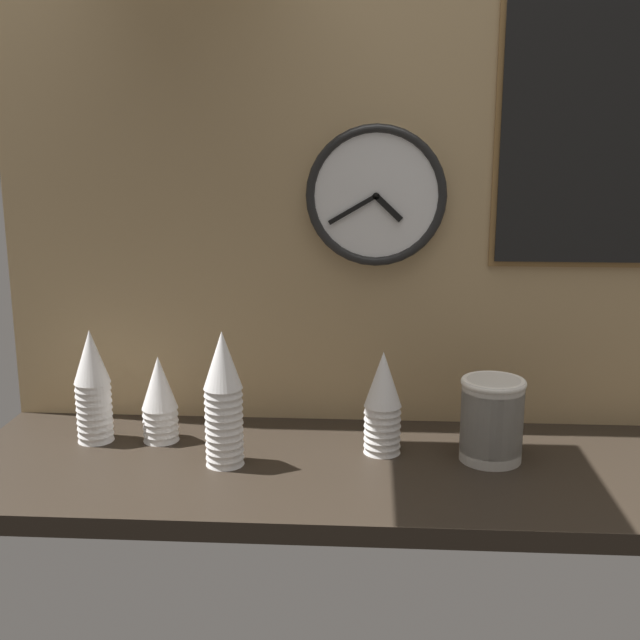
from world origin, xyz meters
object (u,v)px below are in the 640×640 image
cup_stack_left (160,399)px  wall_clock (376,196)px  cup_stack_center_left (223,399)px  menu_board (587,125)px  bowl_stack_right (492,418)px  cup_stack_center_right (383,403)px  cup_stack_far_left (93,386)px

cup_stack_left → wall_clock: size_ratio=0.62×
cup_stack_center_left → menu_board: (0.75, 0.27, 0.54)m
cup_stack_center_left → cup_stack_left: 0.21m
cup_stack_left → cup_stack_center_left: bearing=-36.5°
bowl_stack_right → wall_clock: (-0.24, 0.21, 0.44)m
cup_stack_center_right → cup_stack_left: size_ratio=1.15×
wall_clock → menu_board: menu_board is taller
cup_stack_center_left → wall_clock: 0.56m
cup_stack_center_right → cup_stack_left: 0.49m
wall_clock → menu_board: size_ratio=0.51×
cup_stack_center_right → menu_board: bearing=23.9°
menu_board → cup_stack_far_left: bearing=-171.3°
menu_board → wall_clock: bearing=-178.9°
cup_stack_center_right → cup_stack_left: (-0.49, 0.04, -0.01)m
cup_stack_center_right → cup_stack_far_left: 0.63m
cup_stack_left → bowl_stack_right: bearing=-5.2°
cup_stack_center_right → bowl_stack_right: cup_stack_center_right is taller
cup_stack_left → cup_stack_far_left: 0.15m
cup_stack_center_left → cup_stack_far_left: bearing=160.1°
cup_stack_center_right → wall_clock: bearing=96.1°
bowl_stack_right → wall_clock: 0.54m
wall_clock → bowl_stack_right: bearing=-40.4°
cup_stack_center_left → bowl_stack_right: cup_stack_center_left is taller
cup_stack_left → bowl_stack_right: cup_stack_left is taller
cup_stack_center_left → wall_clock: size_ratio=0.90×
cup_stack_center_left → wall_clock: bearing=41.1°
bowl_stack_right → menu_board: size_ratio=0.28×
cup_stack_far_left → wall_clock: (0.61, 0.15, 0.40)m
cup_stack_center_left → wall_clock: (0.30, 0.26, 0.39)m
cup_stack_center_left → cup_stack_left: cup_stack_center_left is taller
cup_stack_center_left → menu_board: 0.96m
cup_stack_far_left → cup_stack_left: bearing=4.0°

